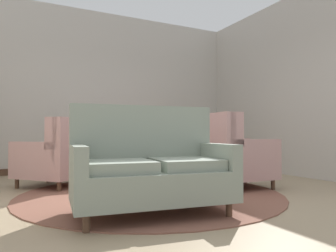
# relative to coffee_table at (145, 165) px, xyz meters

# --- Properties ---
(ground) EXTENTS (8.82, 8.82, 0.00)m
(ground) POSITION_rel_coffee_table_xyz_m (0.02, -0.45, -0.36)
(ground) COLOR #9E896B
(wall_back) EXTENTS (6.22, 0.08, 3.31)m
(wall_back) POSITION_rel_coffee_table_xyz_m (0.02, 2.70, 1.30)
(wall_back) COLOR #BCB7AD
(wall_back) RESTS_ON ground
(wall_right) EXTENTS (0.08, 4.41, 3.31)m
(wall_right) POSITION_rel_coffee_table_xyz_m (3.05, 0.50, 1.30)
(wall_right) COLOR #BCB7AD
(wall_right) RESTS_ON ground
(baseboard_back) EXTENTS (6.06, 0.03, 0.12)m
(baseboard_back) POSITION_rel_coffee_table_xyz_m (0.02, 2.65, -0.30)
(baseboard_back) COLOR #4C3323
(baseboard_back) RESTS_ON ground
(area_rug) EXTENTS (3.25, 3.25, 0.01)m
(area_rug) POSITION_rel_coffee_table_xyz_m (0.02, -0.15, -0.35)
(area_rug) COLOR brown
(area_rug) RESTS_ON ground
(coffee_table) EXTENTS (0.88, 0.88, 0.44)m
(coffee_table) POSITION_rel_coffee_table_xyz_m (0.00, 0.00, 0.00)
(coffee_table) COLOR #4C3323
(coffee_table) RESTS_ON ground
(porcelain_vase) EXTENTS (0.17, 0.17, 0.34)m
(porcelain_vase) POSITION_rel_coffee_table_xyz_m (0.04, -0.06, 0.22)
(porcelain_vase) COLOR #384C93
(porcelain_vase) RESTS_ON coffee_table
(settee) EXTENTS (1.54, 0.94, 1.05)m
(settee) POSITION_rel_coffee_table_xyz_m (-0.38, -1.05, 0.07)
(settee) COLOR gray
(settee) RESTS_ON ground
(armchair_back_corner) EXTENTS (1.17, 1.18, 0.98)m
(armchair_back_corner) POSITION_rel_coffee_table_xyz_m (-0.96, 0.94, 0.06)
(armchair_back_corner) COLOR tan
(armchair_back_corner) RESTS_ON ground
(armchair_foreground_right) EXTENTS (0.91, 0.81, 1.04)m
(armchair_foreground_right) POSITION_rel_coffee_table_xyz_m (1.21, -0.28, 0.08)
(armchair_foreground_right) COLOR tan
(armchair_foreground_right) RESTS_ON ground
(armchair_beside_settee) EXTENTS (1.12, 1.14, 1.05)m
(armchair_beside_settee) POSITION_rel_coffee_table_xyz_m (0.38, 0.91, 0.08)
(armchair_beside_settee) COLOR tan
(armchair_beside_settee) RESTS_ON ground
(sideboard) EXTENTS (0.94, 0.38, 1.13)m
(sideboard) POSITION_rel_coffee_table_xyz_m (1.45, 2.41, 0.14)
(sideboard) COLOR #4C3323
(sideboard) RESTS_ON ground
(gramophone) EXTENTS (0.43, 0.51, 0.52)m
(gramophone) POSITION_rel_coffee_table_xyz_m (1.50, 2.32, 0.76)
(gramophone) COLOR #4C3323
(gramophone) RESTS_ON sideboard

